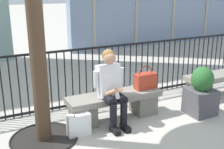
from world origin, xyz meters
The scene contains 8 objects.
ground_plane centered at (0.00, 0.00, 0.00)m, with size 60.00×60.00×0.00m, color #B2ADA3.
stone_bench centered at (0.00, 0.00, 0.27)m, with size 1.60×0.44×0.45m.
seated_person_with_phone centered at (-0.13, -0.13, 0.65)m, with size 0.52×0.66×1.21m.
handbag_on_bench centered at (0.58, -0.01, 0.59)m, with size 0.37×0.17×0.40m.
shopping_bag centered at (-0.73, -0.27, 0.18)m, with size 0.34×0.14×0.44m.
plaza_railing centered at (0.00, 0.76, 0.55)m, with size 7.28×0.04×1.09m.
stone_bench_far centered at (2.44, 0.07, 0.27)m, with size 1.60×0.44×0.45m.
planter centered at (1.42, -0.48, 0.39)m, with size 0.45×0.45×0.85m.
Camera 1 is at (-2.00, -3.95, 2.16)m, focal length 46.45 mm.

